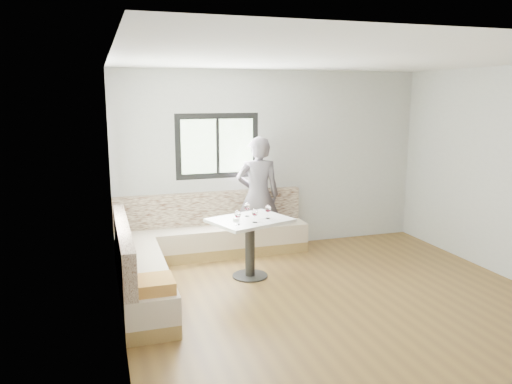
% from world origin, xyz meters
% --- Properties ---
extents(room, '(5.01, 5.01, 2.81)m').
position_xyz_m(room, '(-0.08, 0.08, 1.41)').
color(room, brown).
rests_on(room, ground).
extents(banquette, '(2.90, 2.80, 0.95)m').
position_xyz_m(banquette, '(-1.59, 1.62, 0.33)').
color(banquette, '#9C7C47').
rests_on(banquette, ground).
extents(table, '(1.18, 1.04, 0.81)m').
position_xyz_m(table, '(-0.78, 1.20, 0.60)').
color(table, black).
rests_on(table, ground).
extents(person, '(0.73, 0.55, 1.81)m').
position_xyz_m(person, '(-0.35, 2.18, 0.91)').
color(person, '#554E54').
rests_on(person, ground).
extents(olive_ramekin, '(0.09, 0.09, 0.04)m').
position_xyz_m(olive_ramekin, '(-0.98, 1.17, 0.82)').
color(olive_ramekin, white).
rests_on(olive_ramekin, table).
extents(wine_glass_a, '(0.08, 0.08, 0.19)m').
position_xyz_m(wine_glass_a, '(-1.02, 0.96, 0.94)').
color(wine_glass_a, white).
rests_on(wine_glass_a, table).
extents(wine_glass_b, '(0.08, 0.08, 0.19)m').
position_xyz_m(wine_glass_b, '(-0.78, 0.99, 0.94)').
color(wine_glass_b, white).
rests_on(wine_glass_b, table).
extents(wine_glass_c, '(0.08, 0.08, 0.19)m').
position_xyz_m(wine_glass_c, '(-0.55, 1.14, 0.94)').
color(wine_glass_c, white).
rests_on(wine_glass_c, table).
extents(wine_glass_d, '(0.08, 0.08, 0.19)m').
position_xyz_m(wine_glass_d, '(-0.78, 1.34, 0.94)').
color(wine_glass_d, white).
rests_on(wine_glass_d, table).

